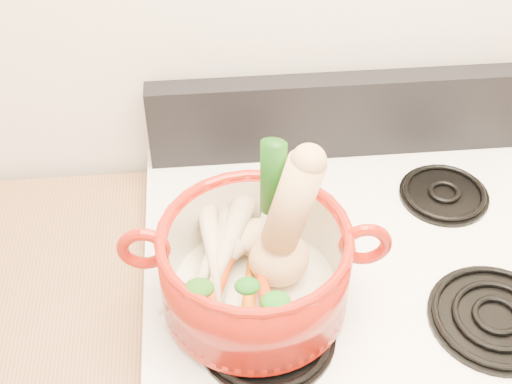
{
  "coord_description": "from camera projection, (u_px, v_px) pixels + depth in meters",
  "views": [
    {
      "loc": [
        -0.27,
        0.56,
        1.91
      ],
      "look_at": [
        -0.2,
        1.29,
        1.23
      ],
      "focal_mm": 50.0,
      "sensor_mm": 36.0,
      "label": 1
    }
  ],
  "objects": [
    {
      "name": "cooktop",
      "position": [
        361.0,
        262.0,
        1.29
      ],
      "size": [
        0.78,
        0.67,
        0.03
      ],
      "primitive_type": "cube",
      "color": "white",
      "rests_on": "stove_body"
    },
    {
      "name": "control_backsplash",
      "position": [
        337.0,
        116.0,
        1.44
      ],
      "size": [
        0.76,
        0.05,
        0.18
      ],
      "primitive_type": "cube",
      "color": "black",
      "rests_on": "cooktop"
    },
    {
      "name": "burner_front_left",
      "position": [
        267.0,
        334.0,
        1.14
      ],
      "size": [
        0.22,
        0.22,
        0.02
      ],
      "primitive_type": "cylinder",
      "color": "black",
      "rests_on": "cooktop"
    },
    {
      "name": "burner_front_right",
      "position": [
        496.0,
        317.0,
        1.17
      ],
      "size": [
        0.22,
        0.22,
        0.02
      ],
      "primitive_type": "cylinder",
      "color": "black",
      "rests_on": "cooktop"
    },
    {
      "name": "burner_back_left",
      "position": [
        250.0,
        205.0,
        1.36
      ],
      "size": [
        0.17,
        0.17,
        0.02
      ],
      "primitive_type": "cylinder",
      "color": "black",
      "rests_on": "cooktop"
    },
    {
      "name": "burner_back_right",
      "position": [
        444.0,
        193.0,
        1.39
      ],
      "size": [
        0.17,
        0.17,
        0.02
      ],
      "primitive_type": "cylinder",
      "color": "black",
      "rests_on": "cooktop"
    },
    {
      "name": "dutch_oven",
      "position": [
        255.0,
        268.0,
        1.14
      ],
      "size": [
        0.32,
        0.32,
        0.15
      ],
      "primitive_type": "cylinder",
      "rotation": [
        0.0,
        0.0,
        -0.06
      ],
      "color": "#99150A",
      "rests_on": "burner_front_left"
    },
    {
      "name": "pot_handle_left",
      "position": [
        144.0,
        249.0,
        1.1
      ],
      "size": [
        0.09,
        0.02,
        0.08
      ],
      "primitive_type": "torus",
      "rotation": [
        1.57,
        0.0,
        -0.06
      ],
      "color": "#99150A",
      "rests_on": "dutch_oven"
    },
    {
      "name": "pot_handle_right",
      "position": [
        365.0,
        244.0,
        1.11
      ],
      "size": [
        0.09,
        0.02,
        0.08
      ],
      "primitive_type": "torus",
      "rotation": [
        1.57,
        0.0,
        -0.06
      ],
      "color": "#99150A",
      "rests_on": "dutch_oven"
    },
    {
      "name": "squash",
      "position": [
        280.0,
        224.0,
        1.1
      ],
      "size": [
        0.18,
        0.13,
        0.27
      ],
      "primitive_type": null,
      "rotation": [
        0.0,
        0.25,
        0.15
      ],
      "color": "#D9B16F",
      "rests_on": "dutch_oven"
    },
    {
      "name": "leek",
      "position": [
        273.0,
        204.0,
        1.12
      ],
      "size": [
        0.05,
        0.05,
        0.27
      ],
      "primitive_type": "cylinder",
      "rotation": [
        -0.01,
        0.0,
        -0.36
      ],
      "color": "beige",
      "rests_on": "dutch_oven"
    },
    {
      "name": "ginger",
      "position": [
        251.0,
        237.0,
        1.21
      ],
      "size": [
        0.11,
        0.1,
        0.05
      ],
      "primitive_type": "ellipsoid",
      "rotation": [
        0.0,
        0.0,
        0.42
      ],
      "color": "tan",
      "rests_on": "dutch_oven"
    },
    {
      "name": "parsnip_0",
      "position": [
        214.0,
        264.0,
        1.17
      ],
      "size": [
        0.11,
        0.23,
        0.06
      ],
      "primitive_type": "cone",
      "rotation": [
        1.66,
        0.0,
        -0.32
      ],
      "color": "beige",
      "rests_on": "dutch_oven"
    },
    {
      "name": "parsnip_1",
      "position": [
        200.0,
        277.0,
        1.14
      ],
      "size": [
        0.16,
        0.14,
        0.05
      ],
      "primitive_type": "cone",
      "rotation": [
        1.66,
        0.0,
        -0.88
      ],
      "color": "beige",
      "rests_on": "dutch_oven"
    },
    {
      "name": "parsnip_2",
      "position": [
        223.0,
        258.0,
        1.17
      ],
      "size": [
        0.06,
        0.18,
        0.05
      ],
      "primitive_type": "cone",
      "rotation": [
        1.66,
        0.0,
        -0.11
      ],
      "color": "beige",
      "rests_on": "dutch_oven"
    },
    {
      "name": "parsnip_3",
      "position": [
        206.0,
        268.0,
        1.14
      ],
      "size": [
        0.11,
        0.17,
        0.05
      ],
      "primitive_type": "cone",
      "rotation": [
        1.66,
        0.0,
        -0.45
      ],
      "color": "beige",
      "rests_on": "dutch_oven"
    },
    {
      "name": "parsnip_4",
      "position": [
        225.0,
        252.0,
        1.16
      ],
      "size": [
        0.12,
        0.22,
        0.06
      ],
      "primitive_type": "cone",
      "rotation": [
        1.66,
        0.0,
        -0.37
      ],
      "color": "beige",
      "rests_on": "dutch_oven"
    },
    {
      "name": "parsnip_5",
      "position": [
        212.0,
        248.0,
        1.16
      ],
      "size": [
        0.05,
        0.21,
        0.06
      ],
      "primitive_type": "cone",
      "rotation": [
        1.66,
        0.0,
        0.06
      ],
      "color": "beige",
      "rests_on": "dutch_oven"
    },
    {
      "name": "carrot_0",
      "position": [
        249.0,
        292.0,
        1.14
      ],
      "size": [
        0.05,
        0.15,
        0.04
      ],
      "primitive_type": "cone",
      "rotation": [
        1.66,
        0.0,
        -0.11
      ],
      "color": "#D4670A",
      "rests_on": "dutch_oven"
    },
    {
      "name": "carrot_1",
      "position": [
        216.0,
        294.0,
        1.12
      ],
      "size": [
        0.1,
        0.16,
        0.05
      ],
      "primitive_type": "cone",
      "rotation": [
        1.66,
        0.0,
        -0.43
      ],
      "color": "#BE4209",
      "rests_on": "dutch_oven"
    },
    {
      "name": "carrot_2",
      "position": [
        265.0,
        295.0,
        1.11
      ],
      "size": [
        0.05,
        0.18,
        0.05
      ],
      "primitive_type": "cone",
      "rotation": [
        1.66,
        0.0,
        0.08
      ],
      "color": "#BF3109",
      "rests_on": "dutch_oven"
    }
  ]
}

